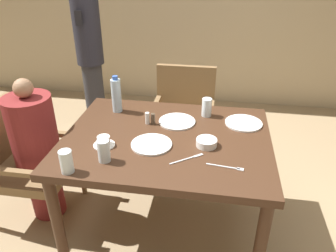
% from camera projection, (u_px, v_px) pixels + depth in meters
% --- Properties ---
extents(ground_plane, '(16.00, 16.00, 0.00)m').
position_uv_depth(ground_plane, '(167.00, 224.00, 2.46)').
color(ground_plane, '#9E8460').
extents(dining_table, '(1.31, 1.02, 0.77)m').
position_uv_depth(dining_table, '(167.00, 149.00, 2.14)').
color(dining_table, '#422819').
rests_on(dining_table, ground_plane).
extents(chair_left_side, '(0.55, 0.55, 0.88)m').
position_uv_depth(chair_left_side, '(21.00, 159.00, 2.38)').
color(chair_left_side, brown).
rests_on(chair_left_side, ground_plane).
extents(diner_in_left_chair, '(0.32, 0.32, 1.10)m').
position_uv_depth(diner_in_left_chair, '(37.00, 150.00, 2.32)').
color(diner_in_left_chair, maroon).
rests_on(diner_in_left_chair, ground_plane).
extents(chair_far_side, '(0.55, 0.55, 0.88)m').
position_uv_depth(chair_far_side, '(183.00, 113.00, 3.04)').
color(chair_far_side, brown).
rests_on(chair_far_side, ground_plane).
extents(standing_host, '(0.28, 0.31, 1.62)m').
position_uv_depth(standing_host, '(90.00, 53.00, 3.38)').
color(standing_host, '#2D2D33').
rests_on(standing_host, ground_plane).
extents(plate_main_left, '(0.25, 0.25, 0.01)m').
position_uv_depth(plate_main_left, '(177.00, 122.00, 2.26)').
color(plate_main_left, white).
rests_on(plate_main_left, dining_table).
extents(plate_main_right, '(0.25, 0.25, 0.01)m').
position_uv_depth(plate_main_right, '(244.00, 123.00, 2.24)').
color(plate_main_right, white).
rests_on(plate_main_right, dining_table).
extents(plate_dessert_center, '(0.25, 0.25, 0.01)m').
position_uv_depth(plate_dessert_center, '(152.00, 144.00, 2.00)').
color(plate_dessert_center, white).
rests_on(plate_dessert_center, dining_table).
extents(teacup_with_saucer, '(0.13, 0.13, 0.06)m').
position_uv_depth(teacup_with_saucer, '(104.00, 142.00, 1.99)').
color(teacup_with_saucer, white).
rests_on(teacup_with_saucer, dining_table).
extents(bowl_small, '(0.13, 0.13, 0.05)m').
position_uv_depth(bowl_small, '(207.00, 142.00, 1.99)').
color(bowl_small, white).
rests_on(bowl_small, dining_table).
extents(water_bottle, '(0.07, 0.07, 0.27)m').
position_uv_depth(water_bottle, '(116.00, 95.00, 2.36)').
color(water_bottle, silver).
rests_on(water_bottle, dining_table).
extents(glass_tall_near, '(0.07, 0.07, 0.13)m').
position_uv_depth(glass_tall_near, '(207.00, 107.00, 2.32)').
color(glass_tall_near, silver).
rests_on(glass_tall_near, dining_table).
extents(glass_tall_mid, '(0.07, 0.07, 0.13)m').
position_uv_depth(glass_tall_mid, '(104.00, 151.00, 1.83)').
color(glass_tall_mid, silver).
rests_on(glass_tall_mid, dining_table).
extents(glass_tall_far, '(0.07, 0.07, 0.13)m').
position_uv_depth(glass_tall_far, '(66.00, 162.00, 1.74)').
color(glass_tall_far, silver).
rests_on(glass_tall_far, dining_table).
extents(salt_shaker, '(0.03, 0.03, 0.08)m').
position_uv_depth(salt_shaker, '(147.00, 118.00, 2.23)').
color(salt_shaker, white).
rests_on(salt_shaker, dining_table).
extents(pepper_shaker, '(0.03, 0.03, 0.08)m').
position_uv_depth(pepper_shaker, '(153.00, 119.00, 2.22)').
color(pepper_shaker, '#4C3D2D').
rests_on(pepper_shaker, dining_table).
extents(fork_beside_plate, '(0.21, 0.04, 0.00)m').
position_uv_depth(fork_beside_plate, '(229.00, 167.00, 1.80)').
color(fork_beside_plate, silver).
rests_on(fork_beside_plate, dining_table).
extents(knife_beside_plate, '(0.18, 0.14, 0.00)m').
position_uv_depth(knife_beside_plate, '(188.00, 158.00, 1.87)').
color(knife_beside_plate, silver).
rests_on(knife_beside_plate, dining_table).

